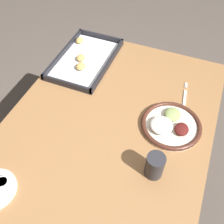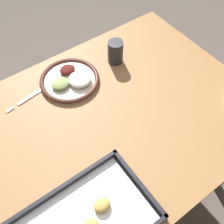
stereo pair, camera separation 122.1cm
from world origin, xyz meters
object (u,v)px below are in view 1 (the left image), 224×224
at_px(baking_tray, 85,59).
at_px(fork, 185,100).
at_px(dinner_plate, 170,125).
at_px(drinking_cup, 155,166).

bearing_deg(baking_tray, fork, -98.66).
relative_size(fork, baking_tray, 0.49).
xyz_separation_m(dinner_plate, drinking_cup, (-0.23, 0.01, 0.04)).
height_order(dinner_plate, drinking_cup, drinking_cup).
relative_size(dinner_plate, drinking_cup, 2.40).
bearing_deg(drinking_cup, baking_tray, 46.52).
bearing_deg(fork, baking_tray, 73.70).
xyz_separation_m(dinner_plate, baking_tray, (0.25, 0.52, -0.00)).
bearing_deg(drinking_cup, dinner_plate, -1.84).
xyz_separation_m(dinner_plate, fork, (0.17, -0.02, -0.01)).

